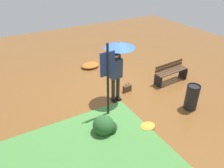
# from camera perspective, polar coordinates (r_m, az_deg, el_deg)

# --- Properties ---
(ground_plane) EXTENTS (18.00, 18.00, 0.00)m
(ground_plane) POSITION_cam_1_polar(r_m,az_deg,el_deg) (7.59, 1.24, -3.45)
(ground_plane) COLOR brown
(person_with_umbrella) EXTENTS (0.96, 0.96, 2.04)m
(person_with_umbrella) POSITION_cam_1_polar(r_m,az_deg,el_deg) (6.75, 1.54, 7.07)
(person_with_umbrella) COLOR #2D2823
(person_with_umbrella) RESTS_ON ground_plane
(info_sign_post) EXTENTS (0.44, 0.07, 2.30)m
(info_sign_post) POSITION_cam_1_polar(r_m,az_deg,el_deg) (6.04, -1.15, 3.02)
(info_sign_post) COLOR black
(info_sign_post) RESTS_ON ground_plane
(handbag) EXTENTS (0.31, 0.16, 0.37)m
(handbag) POSITION_cam_1_polar(r_m,az_deg,el_deg) (7.86, 3.97, -1.11)
(handbag) COLOR #4C3323
(handbag) RESTS_ON ground_plane
(park_bench) EXTENTS (1.40, 0.44, 0.75)m
(park_bench) POSITION_cam_1_polar(r_m,az_deg,el_deg) (8.64, 15.04, 3.01)
(park_bench) COLOR black
(park_bench) RESTS_ON ground_plane
(trash_bin) EXTENTS (0.42, 0.42, 0.83)m
(trash_bin) POSITION_cam_1_polar(r_m,az_deg,el_deg) (7.27, 20.04, -3.20)
(trash_bin) COLOR black
(trash_bin) RESTS_ON ground_plane
(shrub_cluster) EXTENTS (0.64, 0.58, 0.53)m
(shrub_cluster) POSITION_cam_1_polar(r_m,az_deg,el_deg) (6.04, -1.86, -10.75)
(shrub_cluster) COLOR #285628
(shrub_cluster) RESTS_ON ground_plane
(leaf_pile_near_person) EXTENTS (0.45, 0.36, 0.10)m
(leaf_pile_near_person) POSITION_cam_1_polar(r_m,az_deg,el_deg) (6.40, 9.23, -10.76)
(leaf_pile_near_person) COLOR gold
(leaf_pile_near_person) RESTS_ON ground_plane
(leaf_pile_by_bench) EXTENTS (0.80, 0.64, 0.18)m
(leaf_pile_by_bench) POSITION_cam_1_polar(r_m,az_deg,el_deg) (9.66, -5.68, 4.86)
(leaf_pile_by_bench) COLOR #A86023
(leaf_pile_by_bench) RESTS_ON ground_plane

